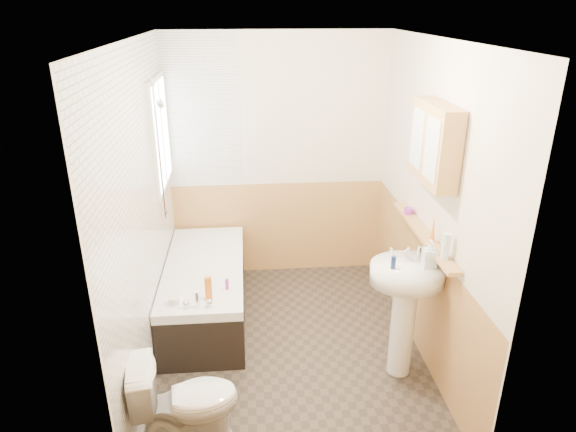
# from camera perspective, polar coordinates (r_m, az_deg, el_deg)

# --- Properties ---
(floor) EXTENTS (2.80, 2.80, 0.00)m
(floor) POSITION_cam_1_polar(r_m,az_deg,el_deg) (4.54, 0.17, -14.27)
(floor) COLOR #2D261F
(floor) RESTS_ON ground
(ceiling) EXTENTS (2.80, 2.80, 0.00)m
(ceiling) POSITION_cam_1_polar(r_m,az_deg,el_deg) (3.64, 0.22, 19.07)
(ceiling) COLOR white
(ceiling) RESTS_ON ground
(wall_back) EXTENTS (2.20, 0.02, 2.50)m
(wall_back) POSITION_cam_1_polar(r_m,az_deg,el_deg) (5.25, -1.19, 6.29)
(wall_back) COLOR beige
(wall_back) RESTS_ON ground
(wall_front) EXTENTS (2.20, 0.02, 2.50)m
(wall_front) POSITION_cam_1_polar(r_m,az_deg,el_deg) (2.67, 2.94, -10.90)
(wall_front) COLOR beige
(wall_front) RESTS_ON ground
(wall_left) EXTENTS (0.02, 2.80, 2.50)m
(wall_left) POSITION_cam_1_polar(r_m,az_deg,el_deg) (3.98, -15.92, -0.03)
(wall_left) COLOR beige
(wall_left) RESTS_ON ground
(wall_right) EXTENTS (0.02, 2.80, 2.50)m
(wall_right) POSITION_cam_1_polar(r_m,az_deg,el_deg) (4.16, 15.60, 0.99)
(wall_right) COLOR beige
(wall_right) RESTS_ON ground
(wainscot_right) EXTENTS (0.01, 2.80, 1.00)m
(wainscot_right) POSITION_cam_1_polar(r_m,az_deg,el_deg) (4.48, 14.33, -7.98)
(wainscot_right) COLOR tan
(wainscot_right) RESTS_ON wall_right
(wainscot_front) EXTENTS (2.20, 0.01, 1.00)m
(wainscot_front) POSITION_cam_1_polar(r_m,az_deg,el_deg) (3.17, 2.59, -22.06)
(wainscot_front) COLOR tan
(wainscot_front) RESTS_ON wall_front
(wainscot_back) EXTENTS (2.20, 0.01, 1.00)m
(wainscot_back) POSITION_cam_1_polar(r_m,az_deg,el_deg) (5.49, -1.12, -1.31)
(wainscot_back) COLOR tan
(wainscot_back) RESTS_ON wall_back
(tile_cladding_left) EXTENTS (0.01, 2.80, 2.50)m
(tile_cladding_left) POSITION_cam_1_polar(r_m,az_deg,el_deg) (3.98, -15.61, -0.02)
(tile_cladding_left) COLOR white
(tile_cladding_left) RESTS_ON wall_left
(tile_return_back) EXTENTS (0.75, 0.01, 1.50)m
(tile_return_back) POSITION_cam_1_polar(r_m,az_deg,el_deg) (5.11, -9.52, 11.32)
(tile_return_back) COLOR white
(tile_return_back) RESTS_ON wall_back
(window) EXTENTS (0.03, 0.79, 0.99)m
(window) POSITION_cam_1_polar(r_m,az_deg,el_deg) (4.75, -13.91, 8.88)
(window) COLOR white
(window) RESTS_ON wall_left
(bathtub) EXTENTS (0.70, 1.62, 0.68)m
(bathtub) POSITION_cam_1_polar(r_m,az_deg,el_deg) (4.84, -9.14, -8.04)
(bathtub) COLOR black
(bathtub) RESTS_ON floor
(shower_riser) EXTENTS (0.10, 0.08, 1.20)m
(shower_riser) POSITION_cam_1_polar(r_m,az_deg,el_deg) (4.45, -14.14, 8.24)
(shower_riser) COLOR silver
(shower_riser) RESTS_ON wall_left
(toilet) EXTENTS (0.74, 0.48, 0.67)m
(toilet) POSITION_cam_1_polar(r_m,az_deg,el_deg) (3.59, -11.26, -19.63)
(toilet) COLOR white
(toilet) RESTS_ON floor
(sink) EXTENTS (0.56, 0.45, 1.08)m
(sink) POSITION_cam_1_polar(r_m,az_deg,el_deg) (4.00, 12.90, -8.72)
(sink) COLOR white
(sink) RESTS_ON floor
(pine_shelf) EXTENTS (0.10, 1.31, 0.03)m
(pine_shelf) POSITION_cam_1_polar(r_m,az_deg,el_deg) (4.14, 14.78, -1.95)
(pine_shelf) COLOR tan
(pine_shelf) RESTS_ON wall_right
(medicine_cabinet) EXTENTS (0.16, 0.63, 0.57)m
(medicine_cabinet) POSITION_cam_1_polar(r_m,az_deg,el_deg) (3.80, 15.97, 7.74)
(medicine_cabinet) COLOR tan
(medicine_cabinet) RESTS_ON wall_right
(foam_can) EXTENTS (0.07, 0.07, 0.19)m
(foam_can) POSITION_cam_1_polar(r_m,az_deg,el_deg) (3.72, 17.14, -3.22)
(foam_can) COLOR silver
(foam_can) RESTS_ON pine_shelf
(green_bottle) EXTENTS (0.05, 0.05, 0.21)m
(green_bottle) POSITION_cam_1_polar(r_m,az_deg,el_deg) (3.93, 15.82, -1.50)
(green_bottle) COLOR orange
(green_bottle) RESTS_ON pine_shelf
(black_jar) EXTENTS (0.10, 0.10, 0.05)m
(black_jar) POSITION_cam_1_polar(r_m,az_deg,el_deg) (4.46, 13.27, 0.55)
(black_jar) COLOR purple
(black_jar) RESTS_ON pine_shelf
(soap_bottle) EXTENTS (0.11, 0.21, 0.10)m
(soap_bottle) POSITION_cam_1_polar(r_m,az_deg,el_deg) (3.85, 15.41, -4.80)
(soap_bottle) COLOR silver
(soap_bottle) RESTS_ON sink
(clear_bottle) EXTENTS (0.04, 0.04, 0.10)m
(clear_bottle) POSITION_cam_1_polar(r_m,az_deg,el_deg) (3.76, 11.63, -5.08)
(clear_bottle) COLOR navy
(clear_bottle) RESTS_ON sink
(blue_gel) EXTENTS (0.06, 0.04, 0.20)m
(blue_gel) POSITION_cam_1_polar(r_m,az_deg,el_deg) (4.14, -8.85, -7.95)
(blue_gel) COLOR orange
(blue_gel) RESTS_ON bathtub
(cream_jar) EXTENTS (0.11, 0.11, 0.05)m
(cream_jar) POSITION_cam_1_polar(r_m,az_deg,el_deg) (4.17, -12.57, -9.16)
(cream_jar) COLOR silver
(cream_jar) RESTS_ON bathtub
(orange_bottle) EXTENTS (0.04, 0.04, 0.09)m
(orange_bottle) POSITION_cam_1_polar(r_m,az_deg,el_deg) (4.28, -6.79, -7.53)
(orange_bottle) COLOR purple
(orange_bottle) RESTS_ON bathtub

